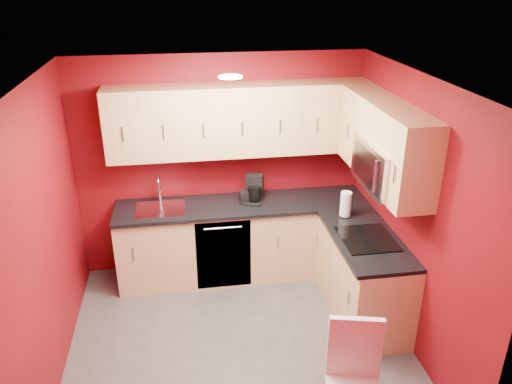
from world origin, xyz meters
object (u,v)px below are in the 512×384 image
object	(u,v)px
coffee_maker	(254,190)
sink	(160,205)
napkin_holder	(246,197)
paper_towel	(346,204)
microwave	(387,166)

from	to	relation	value
coffee_maker	sink	bearing A→B (deg)	-160.28
sink	napkin_holder	xyz separation A→B (m)	(0.94, -0.00, 0.03)
sink	coffee_maker	bearing A→B (deg)	-0.97
coffee_maker	paper_towel	distance (m)	1.02
microwave	paper_towel	bearing A→B (deg)	108.15
coffee_maker	napkin_holder	world-z (taller)	coffee_maker
microwave	coffee_maker	size ratio (longest dim) A/B	2.45
paper_towel	napkin_holder	bearing A→B (deg)	153.67
coffee_maker	napkin_holder	size ratio (longest dim) A/B	2.37
coffee_maker	paper_towel	xyz separation A→B (m)	(0.90, -0.47, -0.02)
microwave	sink	bearing A→B (deg)	154.40
sink	paper_towel	size ratio (longest dim) A/B	1.92
paper_towel	microwave	bearing A→B (deg)	-71.85
microwave	napkin_holder	xyz separation A→B (m)	(-1.16, 1.00, -0.68)
coffee_maker	napkin_holder	distance (m)	0.13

